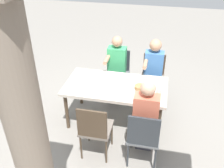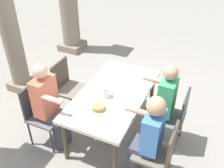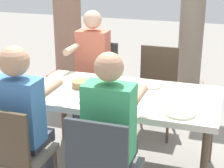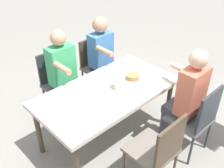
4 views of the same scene
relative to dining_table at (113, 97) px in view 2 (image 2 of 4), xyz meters
name	(u,v)px [view 2 (image 2 of 4)]	position (x,y,z in m)	size (l,w,h in m)	color
ground_plane	(113,130)	(0.00, 0.00, -0.67)	(16.00, 16.00, 0.00)	gray
dining_table	(113,97)	(0.00, 0.00, 0.00)	(1.68, 0.89, 0.74)	beige
chair_west_north	(41,111)	(-0.56, 0.87, -0.13)	(0.44, 0.44, 0.94)	#5B5E61
chair_west_south	(160,151)	(-0.56, -0.87, -0.14)	(0.44, 0.44, 0.91)	#6A6158
chair_mid_north	(67,85)	(0.13, 0.87, -0.13)	(0.44, 0.44, 0.94)	#6A6158
chair_mid_south	(174,115)	(0.13, -0.87, -0.14)	(0.44, 0.44, 0.93)	#5B5E61
diner_woman_green	(50,105)	(-0.57, 0.69, 0.04)	(0.35, 0.49, 1.33)	#3F3F4C
diner_man_white	(147,136)	(-0.56, -0.69, 0.03)	(0.35, 0.50, 1.29)	#3F3F4C
diner_guest_third	(162,103)	(0.13, -0.67, 0.02)	(0.35, 0.49, 1.30)	#3F3F4C
stone_column_centre	(8,22)	(0.33, 2.07, 0.66)	(0.42, 0.42, 2.72)	gray
plate_0	(77,111)	(-0.55, 0.26, 0.08)	(0.23, 0.23, 0.02)	white
fork_0	(71,118)	(-0.70, 0.26, 0.07)	(0.02, 0.17, 0.01)	silver
spoon_0	(83,104)	(-0.40, 0.26, 0.07)	(0.02, 0.17, 0.01)	silver
plate_1	(125,105)	(-0.19, -0.25, 0.08)	(0.23, 0.23, 0.02)	white
fork_1	(120,112)	(-0.34, -0.25, 0.07)	(0.02, 0.17, 0.01)	silver
spoon_1	(129,99)	(-0.04, -0.25, 0.07)	(0.02, 0.17, 0.01)	silver
plate_2	(103,82)	(0.19, 0.25, 0.08)	(0.22, 0.22, 0.02)	silver
fork_2	(99,87)	(0.04, 0.25, 0.07)	(0.02, 0.17, 0.01)	silver
spoon_2	(108,77)	(0.34, 0.25, 0.07)	(0.02, 0.17, 0.01)	silver
plate_3	(145,78)	(0.55, -0.29, 0.08)	(0.24, 0.24, 0.02)	silver
fork_3	(142,83)	(0.40, -0.29, 0.07)	(0.02, 0.17, 0.01)	silver
spoon_3	(148,73)	(0.70, -0.29, 0.07)	(0.02, 0.17, 0.01)	silver
water_pitcher	(105,92)	(-0.13, 0.07, 0.14)	(0.12, 0.12, 0.17)	white
bread_basket	(99,107)	(-0.40, 0.03, 0.10)	(0.17, 0.17, 0.06)	#9E7547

